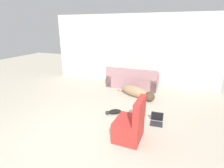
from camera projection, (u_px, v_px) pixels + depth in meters
The scene contains 7 objects.
ground_plane at pixel (75, 144), 3.50m from camera, with size 20.00×20.00×0.00m, color #BCB29E.
wall_back at pixel (131, 50), 6.89m from camera, with size 6.62×0.06×2.71m.
couch at pixel (132, 80), 6.70m from camera, with size 1.90×0.82×0.78m.
dog at pixel (137, 92), 5.77m from camera, with size 1.49×0.86×0.35m.
cat at pixel (114, 112), 4.67m from camera, with size 0.48×0.34×0.13m.
laptop_open at pixel (157, 119), 4.24m from camera, with size 0.31×0.32×0.26m.
side_chair at pixel (130, 125), 3.57m from camera, with size 0.56×0.64×0.92m.
Camera 1 is at (1.74, -2.50, 2.23)m, focal length 28.00 mm.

